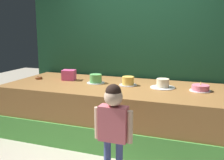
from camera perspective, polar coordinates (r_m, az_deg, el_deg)
ground_plane at (r=3.61m, az=-0.46°, el=-15.97°), size 12.00×12.00×0.00m
stage_platform at (r=4.05m, az=2.97°, el=-6.84°), size 3.64×1.39×0.79m
curtain_backdrop at (r=4.62m, az=6.08°, el=9.06°), size 4.10×0.08×2.96m
child_figure at (r=2.80m, az=0.28°, el=-8.58°), size 0.42×0.19×1.09m
pink_box at (r=4.47m, az=-9.13°, el=1.07°), size 0.24×0.21×0.17m
donut at (r=4.66m, az=-15.28°, el=0.46°), size 0.12×0.12×0.04m
cake_far_left at (r=4.17m, az=-3.47°, el=0.21°), size 0.28×0.28×0.14m
cake_left at (r=4.02m, az=3.42°, el=-0.27°), size 0.27×0.27×0.13m
cake_center at (r=3.92m, az=10.71°, el=-0.84°), size 0.36×0.36×0.13m
cake_right at (r=3.86m, az=18.23°, el=-1.64°), size 0.29×0.29×0.14m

